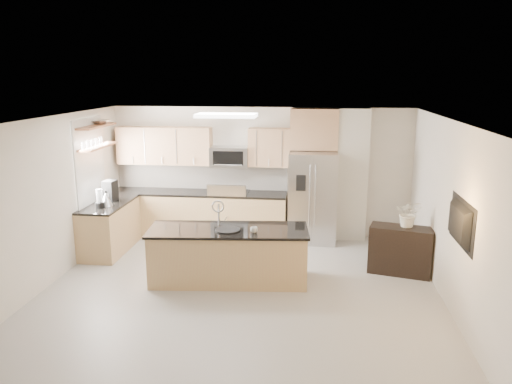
# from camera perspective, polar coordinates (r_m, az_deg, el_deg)

# --- Properties ---
(floor) EXTENTS (6.50, 6.50, 0.00)m
(floor) POSITION_cam_1_polar(r_m,az_deg,el_deg) (7.46, -2.23, -12.30)
(floor) COLOR #9B9893
(floor) RESTS_ON ground
(ceiling) EXTENTS (6.00, 6.50, 0.02)m
(ceiling) POSITION_cam_1_polar(r_m,az_deg,el_deg) (6.76, -2.43, 8.00)
(ceiling) COLOR white
(ceiling) RESTS_ON wall_back
(wall_back) EXTENTS (6.00, 0.02, 2.60)m
(wall_back) POSITION_cam_1_polar(r_m,az_deg,el_deg) (10.14, 0.53, 2.33)
(wall_back) COLOR beige
(wall_back) RESTS_ON floor
(wall_front) EXTENTS (6.00, 0.02, 2.60)m
(wall_front) POSITION_cam_1_polar(r_m,az_deg,el_deg) (4.04, -9.76, -15.20)
(wall_front) COLOR beige
(wall_front) RESTS_ON floor
(wall_left) EXTENTS (0.02, 6.50, 2.60)m
(wall_left) POSITION_cam_1_polar(r_m,az_deg,el_deg) (8.03, -24.00, -1.74)
(wall_left) COLOR beige
(wall_left) RESTS_ON floor
(wall_right) EXTENTS (0.02, 6.50, 2.60)m
(wall_right) POSITION_cam_1_polar(r_m,az_deg,el_deg) (7.19, 22.07, -3.22)
(wall_right) COLOR beige
(wall_right) RESTS_ON floor
(back_counter) EXTENTS (3.55, 0.66, 1.44)m
(back_counter) POSITION_cam_1_polar(r_m,az_deg,el_deg) (10.23, -6.52, -2.43)
(back_counter) COLOR tan
(back_counter) RESTS_ON floor
(left_counter) EXTENTS (0.66, 1.50, 0.92)m
(left_counter) POSITION_cam_1_polar(r_m,az_deg,el_deg) (9.69, -16.38, -3.85)
(left_counter) COLOR tan
(left_counter) RESTS_ON floor
(range) EXTENTS (0.76, 0.64, 1.14)m
(range) POSITION_cam_1_polar(r_m,az_deg,el_deg) (10.09, -3.07, -2.56)
(range) COLOR black
(range) RESTS_ON floor
(upper_cabinets) EXTENTS (3.50, 0.33, 0.75)m
(upper_cabinets) POSITION_cam_1_polar(r_m,az_deg,el_deg) (10.12, -6.95, 5.22)
(upper_cabinets) COLOR tan
(upper_cabinets) RESTS_ON wall_back
(microwave) EXTENTS (0.76, 0.40, 0.40)m
(microwave) POSITION_cam_1_polar(r_m,az_deg,el_deg) (9.97, -3.03, 4.05)
(microwave) COLOR #A9A9AB
(microwave) RESTS_ON upper_cabinets
(refrigerator) EXTENTS (0.92, 0.78, 1.78)m
(refrigerator) POSITION_cam_1_polar(r_m,az_deg,el_deg) (9.81, 6.46, -0.58)
(refrigerator) COLOR #A9A9AB
(refrigerator) RESTS_ON floor
(partition_column) EXTENTS (0.60, 0.30, 2.60)m
(partition_column) POSITION_cam_1_polar(r_m,az_deg,el_deg) (9.97, 10.91, 1.90)
(partition_column) COLOR beige
(partition_column) RESTS_ON floor
(window) EXTENTS (0.04, 1.15, 1.65)m
(window) POSITION_cam_1_polar(r_m,az_deg,el_deg) (9.54, -18.51, 3.10)
(window) COLOR white
(window) RESTS_ON wall_left
(shelf_lower) EXTENTS (0.30, 1.20, 0.04)m
(shelf_lower) POSITION_cam_1_polar(r_m,az_deg,el_deg) (9.53, -17.70, 4.97)
(shelf_lower) COLOR #945E3B
(shelf_lower) RESTS_ON wall_left
(shelf_upper) EXTENTS (0.30, 1.20, 0.04)m
(shelf_upper) POSITION_cam_1_polar(r_m,az_deg,el_deg) (9.49, -17.85, 7.18)
(shelf_upper) COLOR #945E3B
(shelf_upper) RESTS_ON wall_left
(ceiling_fixture) EXTENTS (1.00, 0.50, 0.06)m
(ceiling_fixture) POSITION_cam_1_polar(r_m,az_deg,el_deg) (8.41, -3.41, 8.73)
(ceiling_fixture) COLOR white
(ceiling_fixture) RESTS_ON ceiling
(island) EXTENTS (2.57, 1.13, 1.29)m
(island) POSITION_cam_1_polar(r_m,az_deg,el_deg) (7.98, -3.16, -7.17)
(island) COLOR tan
(island) RESTS_ON floor
(credenza) EXTENTS (1.07, 0.65, 0.80)m
(credenza) POSITION_cam_1_polar(r_m,az_deg,el_deg) (8.61, 16.17, -6.41)
(credenza) COLOR black
(credenza) RESTS_ON floor
(cup) EXTENTS (0.15, 0.15, 0.09)m
(cup) POSITION_cam_1_polar(r_m,az_deg,el_deg) (7.64, -0.24, -4.33)
(cup) COLOR silver
(cup) RESTS_ON island
(platter) EXTENTS (0.40, 0.40, 0.02)m
(platter) POSITION_cam_1_polar(r_m,az_deg,el_deg) (7.76, -3.27, -4.34)
(platter) COLOR black
(platter) RESTS_ON island
(blender) EXTENTS (0.15, 0.15, 0.34)m
(blender) POSITION_cam_1_polar(r_m,az_deg,el_deg) (9.23, -17.44, -0.85)
(blender) COLOR black
(blender) RESTS_ON left_counter
(kettle) EXTENTS (0.23, 0.23, 0.29)m
(kettle) POSITION_cam_1_polar(r_m,az_deg,el_deg) (9.35, -16.78, -0.76)
(kettle) COLOR #A9A9AB
(kettle) RESTS_ON left_counter
(coffee_maker) EXTENTS (0.23, 0.27, 0.39)m
(coffee_maker) POSITION_cam_1_polar(r_m,az_deg,el_deg) (9.68, -16.35, 0.09)
(coffee_maker) COLOR black
(coffee_maker) RESTS_ON left_counter
(bowl) EXTENTS (0.53, 0.53, 0.10)m
(bowl) POSITION_cam_1_polar(r_m,az_deg,el_deg) (9.68, -17.37, 7.71)
(bowl) COLOR #A9A9AB
(bowl) RESTS_ON shelf_upper
(flower_vase) EXTENTS (0.70, 0.63, 0.68)m
(flower_vase) POSITION_cam_1_polar(r_m,az_deg,el_deg) (8.45, 17.12, -1.61)
(flower_vase) COLOR silver
(flower_vase) RESTS_ON credenza
(television) EXTENTS (0.14, 1.08, 0.62)m
(television) POSITION_cam_1_polar(r_m,az_deg,el_deg) (6.96, 21.81, -3.27)
(television) COLOR black
(television) RESTS_ON wall_right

